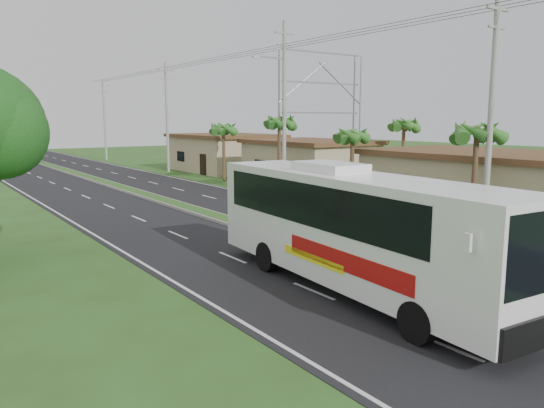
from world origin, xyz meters
TOP-DOWN VIEW (x-y plane):
  - ground at (0.00, 0.00)m, footprint 180.00×180.00m
  - road_asphalt at (0.00, 20.00)m, footprint 14.00×160.00m
  - median_strip at (0.00, 20.00)m, footprint 1.20×160.00m
  - lane_edge_left at (-6.70, 20.00)m, footprint 0.12×160.00m
  - lane_edge_right at (6.70, 20.00)m, footprint 0.12×160.00m
  - shop_near at (14.00, 6.00)m, footprint 8.60×12.60m
  - shop_mid at (14.00, 22.00)m, footprint 7.60×10.60m
  - shop_far at (14.00, 36.00)m, footprint 8.60×11.60m
  - palm_verge_a at (9.00, 3.00)m, footprint 2.40×2.40m
  - palm_verge_b at (9.40, 12.00)m, footprint 2.40×2.40m
  - palm_verge_c at (8.80, 19.00)m, footprint 2.40×2.40m
  - palm_verge_d at (9.30, 28.00)m, footprint 2.40×2.40m
  - palm_behind_shop at (17.50, 15.00)m, footprint 2.40×2.40m
  - utility_pole_a at (8.50, 2.00)m, footprint 1.60×0.28m
  - utility_pole_b at (8.47, 18.00)m, footprint 3.20×0.28m
  - utility_pole_c at (8.50, 38.00)m, footprint 1.60×0.28m
  - utility_pole_d at (8.50, 58.00)m, footprint 1.60×0.28m
  - billboard_lattice at (22.00, 30.00)m, footprint 10.18×1.18m
  - coach_bus_main at (-2.49, -0.58)m, footprint 3.42×12.46m
  - motorcyclist at (-2.00, 3.89)m, footprint 2.03×1.17m

SIDE VIEW (x-z plane):
  - ground at x=0.00m, z-range 0.00..0.00m
  - lane_edge_left at x=-6.70m, z-range 0.00..0.00m
  - lane_edge_right at x=6.70m, z-range 0.00..0.00m
  - road_asphalt at x=0.00m, z-range 0.00..0.02m
  - median_strip at x=0.00m, z-range 0.01..0.20m
  - motorcyclist at x=-2.00m, z-range -0.32..1.82m
  - shop_near at x=14.00m, z-range 0.02..3.54m
  - shop_mid at x=14.00m, z-range 0.02..3.69m
  - shop_far at x=14.00m, z-range 0.02..3.84m
  - coach_bus_main at x=-2.49m, z-range 0.20..4.18m
  - palm_verge_b at x=9.40m, z-range 1.83..6.88m
  - palm_verge_d at x=9.30m, z-range 1.92..7.17m
  - palm_verge_a at x=9.00m, z-range 2.02..7.47m
  - palm_behind_shop at x=17.50m, z-range 2.11..7.76m
  - palm_verge_c at x=8.80m, z-range 2.20..8.05m
  - utility_pole_d at x=8.50m, z-range 0.17..10.67m
  - utility_pole_a at x=8.50m, z-range 0.17..11.17m
  - utility_pole_c at x=8.50m, z-range 0.17..11.17m
  - utility_pole_b at x=8.47m, z-range 0.26..12.26m
  - billboard_lattice at x=22.00m, z-range 0.79..12.86m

